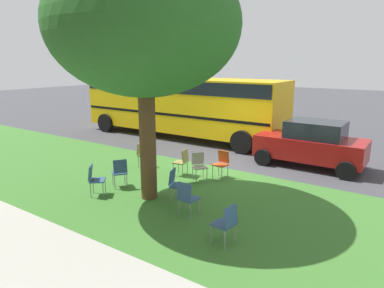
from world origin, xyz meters
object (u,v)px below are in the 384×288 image
(chair_0, at_px, (226,222))
(chair_2, at_px, (199,164))
(chair_7, at_px, (143,153))
(chair_4, at_px, (187,196))
(street_tree, at_px, (144,26))
(chair_5, at_px, (120,171))
(chair_8, at_px, (95,178))
(chair_3, at_px, (182,160))
(chair_1, at_px, (176,182))
(chair_6, at_px, (222,162))
(parked_car, at_px, (311,143))
(school_bus, at_px, (180,101))

(chair_0, bearing_deg, chair_2, -48.97)
(chair_7, bearing_deg, chair_4, 145.89)
(street_tree, bearing_deg, chair_5, -5.16)
(chair_5, xyz_separation_m, chair_8, (0.12, 0.84, 0.00))
(chair_3, bearing_deg, chair_1, 121.30)
(street_tree, height_order, chair_0, street_tree)
(chair_7, distance_m, chair_8, 2.85)
(chair_6, relative_size, chair_8, 1.00)
(chair_1, distance_m, chair_2, 1.81)
(parked_car, bearing_deg, chair_2, 54.39)
(chair_3, distance_m, chair_8, 2.95)
(street_tree, xyz_separation_m, chair_4, (-1.55, 0.40, -4.00))
(chair_6, height_order, chair_8, same)
(chair_1, xyz_separation_m, school_bus, (4.72, -6.69, 1.24))
(chair_5, height_order, chair_8, same)
(chair_4, bearing_deg, school_bus, -52.97)
(street_tree, distance_m, chair_3, 4.51)
(chair_0, bearing_deg, chair_4, -24.29)
(chair_8, height_order, parked_car, parked_car)
(chair_6, height_order, chair_7, same)
(chair_5, bearing_deg, chair_0, 164.63)
(chair_3, height_order, school_bus, school_bus)
(street_tree, height_order, chair_7, street_tree)
(chair_8, bearing_deg, chair_5, -98.49)
(chair_2, bearing_deg, chair_1, 103.33)
(chair_6, relative_size, chair_7, 1.00)
(chair_1, height_order, chair_5, same)
(street_tree, relative_size, chair_8, 7.18)
(chair_0, bearing_deg, chair_1, -29.86)
(chair_2, bearing_deg, school_bus, -48.85)
(chair_5, bearing_deg, school_bus, -68.11)
(chair_3, distance_m, chair_4, 3.11)
(chair_6, bearing_deg, chair_3, 25.47)
(chair_3, height_order, chair_8, same)
(chair_0, bearing_deg, chair_6, -59.25)
(chair_4, relative_size, school_bus, 0.08)
(chair_2, xyz_separation_m, parked_car, (-2.49, -3.48, 0.32))
(chair_5, distance_m, parked_car, 6.73)
(chair_7, bearing_deg, chair_2, 178.97)
(street_tree, xyz_separation_m, school_bus, (3.97, -6.92, -2.76))
(school_bus, bearing_deg, chair_1, 125.22)
(chair_4, distance_m, school_bus, 9.26)
(chair_4, bearing_deg, chair_7, -34.11)
(chair_5, bearing_deg, chair_2, -129.82)
(chair_8, distance_m, school_bus, 8.18)
(chair_0, bearing_deg, chair_7, -31.52)
(chair_0, height_order, school_bus, school_bus)
(chair_5, distance_m, chair_8, 0.84)
(chair_6, distance_m, school_bus, 6.56)
(chair_1, relative_size, chair_4, 1.00)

